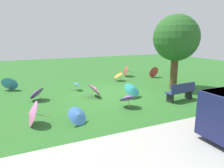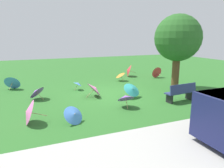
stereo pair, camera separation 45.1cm
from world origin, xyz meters
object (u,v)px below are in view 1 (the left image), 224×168
shade_tree (176,38)px  parasol_purple_0 (127,97)px  parasol_orange_0 (118,75)px  parasol_purple_2 (36,92)px  parasol_pink_1 (95,89)px  parasol_teal_1 (132,89)px  parasol_blue_0 (77,84)px  parasol_red_4 (125,70)px  park_bench (181,92)px  parasol_blue_1 (10,83)px  parasol_blue_2 (78,115)px  parasol_red_0 (153,72)px  parasol_pink_0 (31,113)px

shade_tree → parasol_purple_0: size_ratio=5.38×
parasol_orange_0 → parasol_purple_2: size_ratio=0.75×
parasol_orange_0 → parasol_pink_1: size_ratio=0.83×
parasol_orange_0 → parasol_teal_1: size_ratio=0.76×
parasol_teal_1 → shade_tree: bearing=-168.7°
parasol_blue_0 → parasol_red_4: size_ratio=0.62×
park_bench → parasol_purple_0: size_ratio=2.02×
parasol_blue_1 → parasol_purple_2: 3.02m
park_bench → parasol_orange_0: size_ratio=2.07×
park_bench → parasol_blue_2: 5.39m
park_bench → parasol_pink_1: 4.31m
parasol_teal_1 → parasol_blue_0: bearing=-51.5°
parasol_blue_1 → parasol_blue_2: size_ratio=1.17×
parasol_red_0 → parasol_blue_2: (7.74, 6.21, -0.08)m
park_bench → parasol_blue_0: (4.04, -4.13, -0.08)m
parasol_pink_1 → parasol_pink_0: bearing=36.6°
parasol_teal_1 → parasol_red_4: parasol_red_4 is taller
parasol_purple_2 → parasol_pink_0: bearing=81.7°
shade_tree → parasol_blue_0: 6.29m
parasol_orange_0 → parasol_red_0: bearing=-178.3°
parasol_blue_1 → shade_tree: bearing=157.1°
shade_tree → parasol_purple_2: 8.22m
parasol_pink_0 → parasol_red_4: size_ratio=0.89×
park_bench → parasol_blue_0: size_ratio=2.49×
shade_tree → parasol_orange_0: 4.71m
parasol_pink_0 → parasol_pink_1: size_ratio=0.98×
shade_tree → parasol_teal_1: (3.21, 0.64, -2.51)m
parasol_blue_1 → parasol_red_4: bearing=-173.1°
parasol_orange_0 → parasol_purple_2: 6.23m
parasol_blue_2 → parasol_orange_0: (-4.65, -6.12, 0.11)m
parasol_blue_1 → parasol_purple_0: bearing=130.6°
parasol_orange_0 → parasol_pink_1: 4.20m
parasol_blue_0 → parasol_blue_2: (1.31, 4.75, -0.04)m
park_bench → parasol_purple_2: (6.43, -3.06, -0.06)m
parasol_blue_0 → parasol_pink_1: 1.77m
parasol_orange_0 → shade_tree: bearing=120.4°
shade_tree → parasol_pink_0: shade_tree is taller
parasol_blue_2 → parasol_orange_0: size_ratio=1.18×
parasol_blue_0 → shade_tree: bearing=159.0°
parasol_blue_2 → parasol_purple_0: bearing=-160.4°
parasol_pink_0 → parasol_pink_1: bearing=-143.4°
parasol_blue_0 → parasol_blue_1: 3.94m
parasol_teal_1 → parasol_purple_2: size_ratio=0.99×
parasol_pink_0 → parasol_blue_1: (0.71, -5.87, -0.02)m
parasol_purple_2 → parasol_blue_1: bearing=-67.3°
parasol_pink_0 → parasol_orange_0: parasol_pink_0 is taller
parasol_blue_2 → parasol_red_4: 9.54m
parasol_purple_0 → parasol_purple_2: 4.55m
parasol_red_0 → parasol_red_4: size_ratio=0.82×
parasol_red_4 → parasol_blue_0: bearing=30.1°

